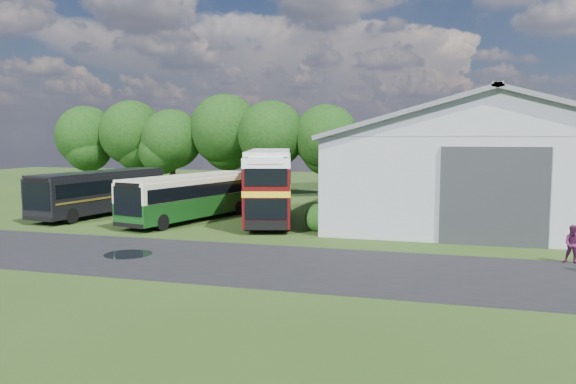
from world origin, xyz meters
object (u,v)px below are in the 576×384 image
(bus_green_single, at_px, (190,197))
(bus_maroon_double, at_px, (270,186))
(visitor_b, at_px, (574,245))
(storage_shed, at_px, (481,156))
(bus_dark_single, at_px, (101,192))

(bus_green_single, xyz_separation_m, bus_maroon_double, (5.10, 1.21, 0.71))
(bus_maroon_double, xyz_separation_m, visitor_b, (16.41, -8.10, -1.48))
(storage_shed, height_order, visitor_b, storage_shed)
(storage_shed, distance_m, bus_green_single, 20.44)
(storage_shed, height_order, bus_maroon_double, storage_shed)
(bus_dark_single, bearing_deg, bus_green_single, 1.14)
(bus_maroon_double, distance_m, visitor_b, 18.36)
(bus_dark_single, distance_m, visitor_b, 29.80)
(bus_green_single, xyz_separation_m, visitor_b, (21.51, -6.89, -0.76))
(bus_green_single, bearing_deg, bus_dark_single, -172.50)
(bus_dark_single, bearing_deg, visitor_b, -7.30)
(visitor_b, bearing_deg, storage_shed, 112.79)
(bus_green_single, distance_m, bus_dark_single, 7.30)
(storage_shed, distance_m, bus_maroon_double, 15.29)
(storage_shed, distance_m, bus_dark_single, 26.91)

